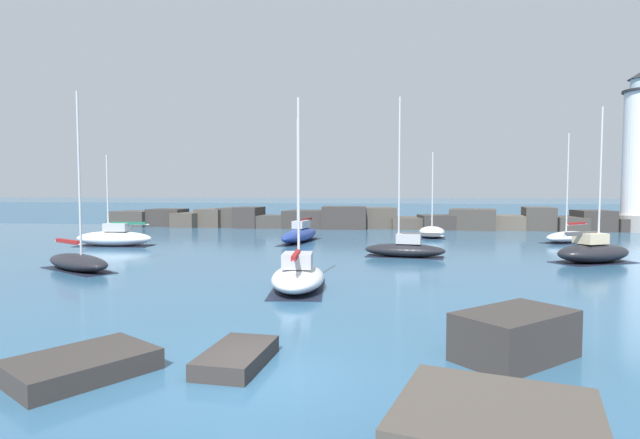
{
  "coord_description": "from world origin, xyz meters",
  "views": [
    {
      "loc": [
        3.15,
        -11.35,
        4.43
      ],
      "look_at": [
        -1.17,
        18.11,
        2.72
      ],
      "focal_mm": 28.0,
      "sensor_mm": 36.0,
      "label": 1
    }
  ],
  "objects_px": {
    "sailboat_moored_3": "(569,236)",
    "sailboat_moored_6": "(405,248)",
    "lighthouse": "(639,161)",
    "sailboat_moored_1": "(298,276)",
    "sailboat_moored_0": "(78,261)",
    "sailboat_moored_2": "(593,251)",
    "sailboat_moored_4": "(114,237)",
    "sailboat_moored_7": "(432,231)",
    "sailboat_moored_5": "(300,234)"
  },
  "relations": [
    {
      "from": "lighthouse",
      "to": "sailboat_moored_4",
      "type": "relative_size",
      "value": 2.38
    },
    {
      "from": "sailboat_moored_0",
      "to": "sailboat_moored_4",
      "type": "distance_m",
      "value": 12.7
    },
    {
      "from": "sailboat_moored_0",
      "to": "sailboat_moored_2",
      "type": "distance_m",
      "value": 30.59
    },
    {
      "from": "sailboat_moored_4",
      "to": "sailboat_moored_5",
      "type": "bearing_deg",
      "value": 20.1
    },
    {
      "from": "sailboat_moored_4",
      "to": "sailboat_moored_3",
      "type": "bearing_deg",
      "value": 12.67
    },
    {
      "from": "sailboat_moored_2",
      "to": "sailboat_moored_7",
      "type": "height_order",
      "value": "sailboat_moored_2"
    },
    {
      "from": "lighthouse",
      "to": "sailboat_moored_1",
      "type": "relative_size",
      "value": 2.01
    },
    {
      "from": "sailboat_moored_5",
      "to": "sailboat_moored_7",
      "type": "relative_size",
      "value": 1.3
    },
    {
      "from": "sailboat_moored_6",
      "to": "sailboat_moored_2",
      "type": "bearing_deg",
      "value": -4.74
    },
    {
      "from": "sailboat_moored_2",
      "to": "sailboat_moored_5",
      "type": "bearing_deg",
      "value": 154.77
    },
    {
      "from": "sailboat_moored_0",
      "to": "sailboat_moored_1",
      "type": "relative_size",
      "value": 1.14
    },
    {
      "from": "sailboat_moored_6",
      "to": "sailboat_moored_7",
      "type": "height_order",
      "value": "sailboat_moored_6"
    },
    {
      "from": "sailboat_moored_4",
      "to": "sailboat_moored_7",
      "type": "height_order",
      "value": "sailboat_moored_7"
    },
    {
      "from": "lighthouse",
      "to": "sailboat_moored_1",
      "type": "distance_m",
      "value": 48.62
    },
    {
      "from": "sailboat_moored_0",
      "to": "sailboat_moored_6",
      "type": "distance_m",
      "value": 20.06
    },
    {
      "from": "sailboat_moored_3",
      "to": "sailboat_moored_4",
      "type": "bearing_deg",
      "value": -167.33
    },
    {
      "from": "sailboat_moored_0",
      "to": "sailboat_moored_2",
      "type": "relative_size",
      "value": 1.03
    },
    {
      "from": "lighthouse",
      "to": "sailboat_moored_1",
      "type": "height_order",
      "value": "lighthouse"
    },
    {
      "from": "sailboat_moored_4",
      "to": "sailboat_moored_2",
      "type": "bearing_deg",
      "value": -7.18
    },
    {
      "from": "sailboat_moored_0",
      "to": "sailboat_moored_2",
      "type": "bearing_deg",
      "value": 14.05
    },
    {
      "from": "sailboat_moored_5",
      "to": "sailboat_moored_3",
      "type": "bearing_deg",
      "value": 7.84
    },
    {
      "from": "sailboat_moored_5",
      "to": "sailboat_moored_0",
      "type": "bearing_deg",
      "value": -119.06
    },
    {
      "from": "sailboat_moored_2",
      "to": "sailboat_moored_5",
      "type": "relative_size",
      "value": 0.91
    },
    {
      "from": "sailboat_moored_1",
      "to": "lighthouse",
      "type": "bearing_deg",
      "value": 50.36
    },
    {
      "from": "sailboat_moored_0",
      "to": "sailboat_moored_2",
      "type": "xyz_separation_m",
      "value": [
        29.68,
        7.43,
        0.18
      ]
    },
    {
      "from": "sailboat_moored_4",
      "to": "sailboat_moored_7",
      "type": "bearing_deg",
      "value": 24.13
    },
    {
      "from": "sailboat_moored_2",
      "to": "sailboat_moored_0",
      "type": "bearing_deg",
      "value": -165.95
    },
    {
      "from": "sailboat_moored_7",
      "to": "sailboat_moored_4",
      "type": "bearing_deg",
      "value": -155.87
    },
    {
      "from": "sailboat_moored_5",
      "to": "sailboat_moored_6",
      "type": "distance_m",
      "value": 12.3
    },
    {
      "from": "sailboat_moored_2",
      "to": "sailboat_moored_3",
      "type": "height_order",
      "value": "sailboat_moored_2"
    },
    {
      "from": "sailboat_moored_1",
      "to": "sailboat_moored_3",
      "type": "height_order",
      "value": "sailboat_moored_3"
    },
    {
      "from": "lighthouse",
      "to": "sailboat_moored_5",
      "type": "distance_m",
      "value": 38.87
    },
    {
      "from": "sailboat_moored_3",
      "to": "sailboat_moored_5",
      "type": "distance_m",
      "value": 23.24
    },
    {
      "from": "sailboat_moored_4",
      "to": "sailboat_moored_5",
      "type": "xyz_separation_m",
      "value": [
        14.22,
        5.2,
        0.03
      ]
    },
    {
      "from": "sailboat_moored_5",
      "to": "sailboat_moored_7",
      "type": "xyz_separation_m",
      "value": [
        11.68,
        6.4,
        -0.17
      ]
    },
    {
      "from": "sailboat_moored_0",
      "to": "sailboat_moored_7",
      "type": "bearing_deg",
      "value": 47.91
    },
    {
      "from": "sailboat_moored_2",
      "to": "sailboat_moored_4",
      "type": "relative_size",
      "value": 1.31
    },
    {
      "from": "lighthouse",
      "to": "sailboat_moored_7",
      "type": "bearing_deg",
      "value": -155.93
    },
    {
      "from": "lighthouse",
      "to": "sailboat_moored_0",
      "type": "xyz_separation_m",
      "value": [
        -43.88,
        -33.54,
        -7.2
      ]
    },
    {
      "from": "sailboat_moored_1",
      "to": "sailboat_moored_4",
      "type": "xyz_separation_m",
      "value": [
        -17.98,
        15.27,
        0.06
      ]
    },
    {
      "from": "sailboat_moored_7",
      "to": "sailboat_moored_0",
      "type": "bearing_deg",
      "value": -132.09
    },
    {
      "from": "sailboat_moored_4",
      "to": "sailboat_moored_0",
      "type": "bearing_deg",
      "value": -67.85
    },
    {
      "from": "sailboat_moored_1",
      "to": "sailboat_moored_7",
      "type": "distance_m",
      "value": 28.01
    },
    {
      "from": "sailboat_moored_5",
      "to": "sailboat_moored_6",
      "type": "bearing_deg",
      "value": -44.33
    },
    {
      "from": "sailboat_moored_6",
      "to": "sailboat_moored_7",
      "type": "distance_m",
      "value": 15.27
    },
    {
      "from": "sailboat_moored_1",
      "to": "sailboat_moored_3",
      "type": "relative_size",
      "value": 0.93
    },
    {
      "from": "lighthouse",
      "to": "sailboat_moored_2",
      "type": "height_order",
      "value": "lighthouse"
    },
    {
      "from": "sailboat_moored_3",
      "to": "sailboat_moored_6",
      "type": "bearing_deg",
      "value": -140.41
    },
    {
      "from": "sailboat_moored_0",
      "to": "sailboat_moored_7",
      "type": "distance_m",
      "value": 31.49
    },
    {
      "from": "sailboat_moored_5",
      "to": "sailboat_moored_6",
      "type": "height_order",
      "value": "sailboat_moored_6"
    }
  ]
}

